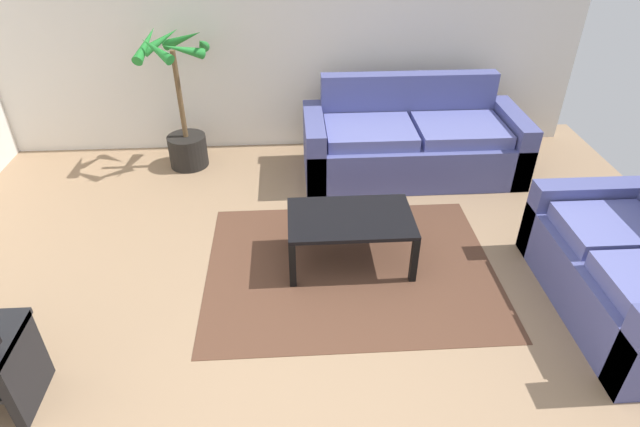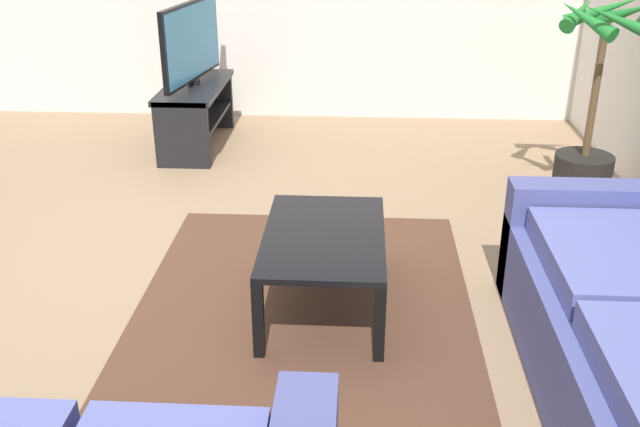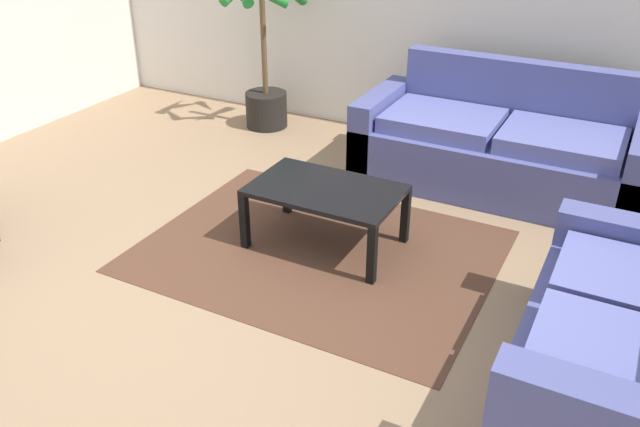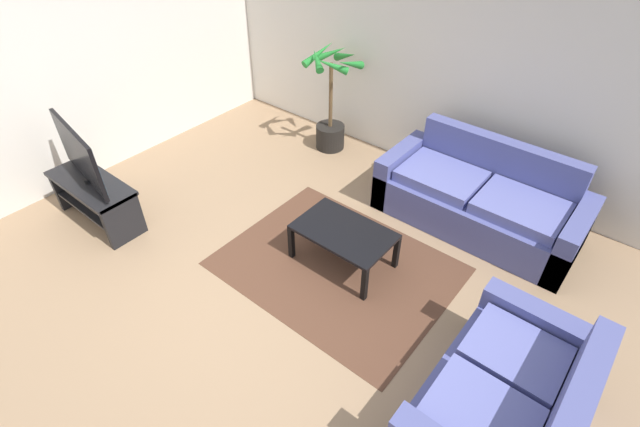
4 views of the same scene
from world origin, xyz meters
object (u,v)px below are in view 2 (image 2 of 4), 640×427
Objects in this scene: coffee_table at (324,243)px; potted_palm at (592,123)px; tv_stand at (196,106)px; tv at (192,42)px.

coffee_table is 0.68× the size of potted_palm.
tv_stand is at bearing -109.32° from potted_palm.
tv is at bearing 80.64° from tv_stand.
tv reaches higher than tv_stand.
tv is 3.03m from potted_palm.
potted_palm is at bearing 70.67° from tv.
tv_stand is 1.04× the size of tv.
potted_palm is (1.00, 2.85, 0.21)m from tv_stand.
tv_stand is 2.74m from coffee_table.
tv_stand is 0.52m from tv.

